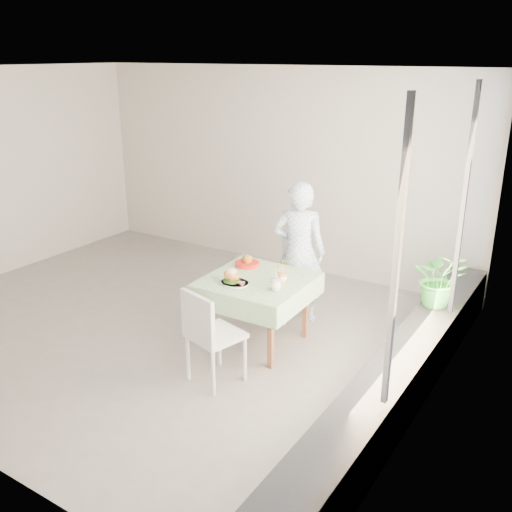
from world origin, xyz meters
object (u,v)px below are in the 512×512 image
Objects in this scene: diner at (299,252)px; juice_cup_orange at (282,277)px; chair_far at (285,294)px; main_dish at (233,279)px; chair_near at (215,353)px; potted_plant at (440,278)px; cafe_table at (257,303)px.

diner is 0.75m from juice_cup_orange.
diner reaches higher than chair_far.
main_dish is (-0.05, -0.99, 0.52)m from chair_far.
diner reaches higher than chair_near.
chair_near is at bearing -71.37° from main_dish.
chair_far is 1.52× the size of potted_plant.
cafe_table is at bearing 94.47° from chair_near.
cafe_table is at bearing -83.16° from chair_far.
main_dish is 0.52× the size of potted_plant.
juice_cup_orange is at bearing 33.55° from main_dish.
juice_cup_orange reaches higher than chair_far.
chair_near reaches higher than main_dish.
cafe_table is at bearing -151.33° from potted_plant.
diner is (0.01, 1.61, 0.53)m from chair_near.
cafe_table is at bearing -173.07° from juice_cup_orange.
chair_far is at bearing 95.59° from chair_near.
main_dish is at bearing -92.85° from chair_far.
potted_plant is (1.77, 1.13, 0.00)m from main_dish.
diner reaches higher than juice_cup_orange.
chair_far is at bearing -19.07° from diner.
cafe_table is 0.65× the size of diner.
main_dish is 0.50m from juice_cup_orange.
chair_near is 1.69m from diner.
chair_near is 0.82m from main_dish.
chair_near is at bearing -84.41° from chair_far.
main_dish is 1.04× the size of juice_cup_orange.
potted_plant is (1.63, 0.89, 0.34)m from cafe_table.
chair_far is 0.57m from diner.
cafe_table is 1.80× the size of potted_plant.
chair_far is 2.90× the size of main_dish.
chair_far is at bearing 96.84° from cafe_table.
juice_cup_orange is 0.50× the size of potted_plant.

